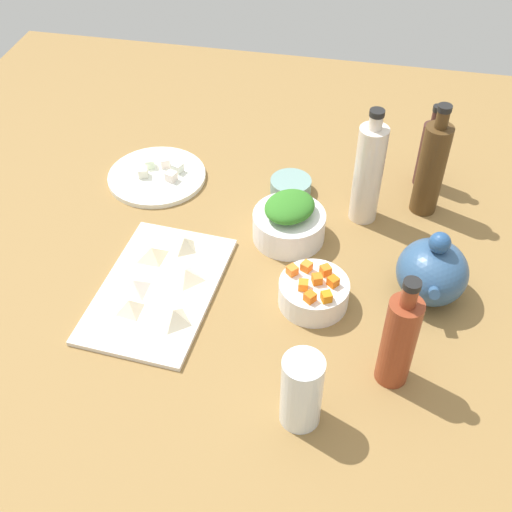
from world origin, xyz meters
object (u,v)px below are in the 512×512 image
bottle_1 (399,340)px  drinking_glass_0 (302,391)px  bowl_greens (289,226)px  cutting_board (158,289)px  teapot (432,271)px  plate_tofu (157,176)px  bowl_small_side (291,186)px  bowl_carrots (314,293)px  bottle_0 (431,168)px  bottle_2 (428,153)px  bottle_3 (368,173)px

bottle_1 → drinking_glass_0: (11.29, -14.32, -2.60)cm
bowl_greens → drinking_glass_0: (43.43, 9.02, 4.15)cm
cutting_board → drinking_glass_0: drinking_glass_0 is taller
teapot → drinking_glass_0: 38.42cm
plate_tofu → teapot: size_ratio=1.43×
plate_tofu → teapot: (25.17, 63.29, 5.47)cm
cutting_board → bowl_small_side: bowl_small_side is taller
bottle_1 → plate_tofu: bearing=-129.0°
bowl_carrots → drinking_glass_0: bearing=2.9°
bottle_0 → bottle_2: bottle_0 is taller
drinking_glass_0 → bottle_0: bearing=162.2°
bottle_0 → bowl_greens: bearing=-61.0°
plate_tofu → bottle_3: bearing=85.1°
drinking_glass_0 → bowl_small_side: bearing=-169.4°
cutting_board → bottle_2: bottle_2 is taller
teapot → bottle_3: (-20.95, -14.38, 5.77)cm
bowl_greens → teapot: teapot is taller
bowl_carrots → bottle_2: bearing=154.9°
bowl_greens → drinking_glass_0: 44.55cm
bottle_0 → drinking_glass_0: bottle_0 is taller
bowl_greens → bottle_0: bottle_0 is taller
teapot → bowl_greens: bearing=-110.3°
bowl_small_side → bottle_3: size_ratio=0.35×
plate_tofu → bowl_small_side: 31.95cm
bowl_greens → bottle_0: bearing=119.0°
cutting_board → bowl_carrots: bearing=95.7°
bowl_small_side → bottle_0: 31.59cm
bowl_carrots → bottle_3: 30.17cm
teapot → drinking_glass_0: bearing=-31.9°
bowl_greens → teapot: (10.82, 29.31, 2.91)cm
bowl_carrots → bottle_3: bottle_3 is taller
bowl_small_side → bottle_1: (47.93, 25.41, 8.31)cm
bowl_greens → bowl_carrots: bowl_greens is taller
bowl_small_side → bottle_2: (-9.44, 29.90, 6.85)cm
bowl_small_side → teapot: size_ratio=0.58×
bowl_carrots → bowl_small_side: bearing=-163.7°
cutting_board → teapot: teapot is taller
teapot → bottle_0: bottle_0 is taller
plate_tofu → bottle_2: bearing=100.0°
bottle_0 → bottle_1: size_ratio=1.12×
bowl_greens → bowl_small_side: bowl_greens is taller
cutting_board → bottle_0: size_ratio=1.32×
bowl_small_side → bottle_1: size_ratio=0.40×
bottle_2 → bottle_3: (15.10, -12.89, 3.38)cm
cutting_board → bowl_carrots: size_ratio=2.57×
cutting_board → plate_tofu: size_ratio=1.50×
cutting_board → bowl_greens: 30.67cm
plate_tofu → drinking_glass_0: drinking_glass_0 is taller
bottle_1 → drinking_glass_0: size_ratio=1.61×
plate_tofu → drinking_glass_0: size_ratio=1.58×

